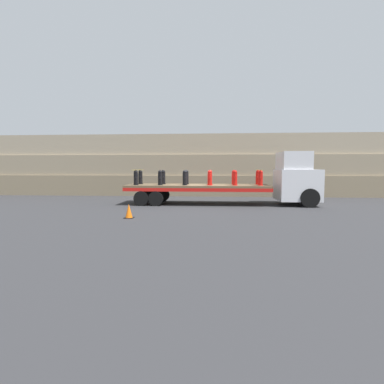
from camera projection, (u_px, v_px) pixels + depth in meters
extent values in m
plane|color=#2D2D30|center=(198.00, 204.00, 18.06)|extent=(120.00, 120.00, 0.00)
cube|color=#84755B|center=(202.00, 185.00, 24.07)|extent=(60.00, 3.00, 1.58)
cube|color=gray|center=(202.00, 165.00, 24.09)|extent=(60.00, 3.00, 1.58)
cube|color=tan|center=(202.00, 146.00, 24.11)|extent=(60.00, 3.00, 1.58)
cube|color=silver|center=(297.00, 185.00, 17.53)|extent=(2.27, 2.56, 1.79)
cube|color=silver|center=(293.00, 161.00, 17.43)|extent=(1.59, 2.35, 1.01)
cube|color=black|center=(308.00, 179.00, 17.45)|extent=(0.91, 2.25, 1.00)
cylinder|color=black|center=(310.00, 198.00, 16.35)|extent=(1.04, 0.28, 1.04)
cylinder|color=black|center=(297.00, 194.00, 18.76)|extent=(1.04, 0.28, 1.04)
cube|color=brown|center=(198.00, 186.00, 17.98)|extent=(8.47, 2.48, 0.13)
cube|color=red|center=(197.00, 190.00, 16.80)|extent=(8.47, 0.08, 0.20)
cube|color=red|center=(199.00, 187.00, 19.18)|extent=(8.47, 0.08, 0.20)
cylinder|color=black|center=(156.00, 199.00, 17.07)|extent=(0.85, 0.30, 0.85)
cylinder|color=black|center=(163.00, 195.00, 19.34)|extent=(0.85, 0.30, 0.85)
cylinder|color=black|center=(141.00, 198.00, 17.14)|extent=(0.85, 0.30, 0.85)
cylinder|color=black|center=(150.00, 195.00, 19.40)|extent=(0.85, 0.30, 0.85)
cylinder|color=black|center=(136.00, 185.00, 17.70)|extent=(0.32, 0.32, 0.03)
cylinder|color=black|center=(136.00, 179.00, 17.68)|extent=(0.25, 0.25, 0.71)
sphere|color=black|center=(136.00, 172.00, 17.64)|extent=(0.24, 0.24, 0.24)
cylinder|color=black|center=(135.00, 178.00, 17.48)|extent=(0.11, 0.13, 0.11)
cylinder|color=black|center=(137.00, 177.00, 17.86)|extent=(0.11, 0.13, 0.11)
cylinder|color=black|center=(141.00, 184.00, 18.79)|extent=(0.32, 0.32, 0.03)
cylinder|color=black|center=(140.00, 178.00, 18.76)|extent=(0.25, 0.25, 0.71)
sphere|color=black|center=(140.00, 172.00, 18.73)|extent=(0.24, 0.24, 0.24)
cylinder|color=black|center=(140.00, 177.00, 18.56)|extent=(0.11, 0.13, 0.11)
cylinder|color=black|center=(141.00, 177.00, 18.94)|extent=(0.11, 0.13, 0.11)
cylinder|color=black|center=(160.00, 185.00, 17.59)|extent=(0.32, 0.32, 0.03)
cylinder|color=black|center=(160.00, 179.00, 17.57)|extent=(0.25, 0.25, 0.71)
sphere|color=black|center=(160.00, 172.00, 17.53)|extent=(0.24, 0.24, 0.24)
cylinder|color=black|center=(160.00, 178.00, 17.37)|extent=(0.11, 0.13, 0.11)
cylinder|color=black|center=(161.00, 178.00, 17.75)|extent=(0.11, 0.13, 0.11)
cylinder|color=black|center=(163.00, 184.00, 18.68)|extent=(0.32, 0.32, 0.03)
cylinder|color=black|center=(163.00, 178.00, 18.65)|extent=(0.25, 0.25, 0.71)
sphere|color=black|center=(163.00, 172.00, 18.62)|extent=(0.24, 0.24, 0.24)
cylinder|color=black|center=(163.00, 177.00, 18.45)|extent=(0.11, 0.13, 0.11)
cylinder|color=black|center=(164.00, 177.00, 18.83)|extent=(0.11, 0.13, 0.11)
cylinder|color=black|center=(185.00, 185.00, 17.48)|extent=(0.32, 0.32, 0.03)
cylinder|color=black|center=(185.00, 179.00, 17.46)|extent=(0.25, 0.25, 0.71)
sphere|color=black|center=(185.00, 172.00, 17.42)|extent=(0.24, 0.24, 0.24)
cylinder|color=black|center=(184.00, 178.00, 17.26)|extent=(0.11, 0.13, 0.11)
cylinder|color=black|center=(185.00, 178.00, 17.64)|extent=(0.11, 0.13, 0.11)
cylinder|color=black|center=(187.00, 184.00, 18.57)|extent=(0.32, 0.32, 0.03)
cylinder|color=black|center=(187.00, 178.00, 18.54)|extent=(0.25, 0.25, 0.71)
sphere|color=black|center=(187.00, 172.00, 18.51)|extent=(0.24, 0.24, 0.24)
cylinder|color=black|center=(186.00, 177.00, 18.34)|extent=(0.11, 0.13, 0.11)
cylinder|color=black|center=(187.00, 177.00, 18.72)|extent=(0.11, 0.13, 0.11)
cylinder|color=red|center=(210.00, 185.00, 17.37)|extent=(0.32, 0.32, 0.03)
cylinder|color=red|center=(210.00, 179.00, 17.35)|extent=(0.25, 0.25, 0.71)
sphere|color=red|center=(210.00, 172.00, 17.31)|extent=(0.24, 0.24, 0.24)
cylinder|color=red|center=(210.00, 178.00, 17.15)|extent=(0.11, 0.13, 0.11)
cylinder|color=red|center=(210.00, 178.00, 17.53)|extent=(0.11, 0.13, 0.11)
cylinder|color=red|center=(210.00, 184.00, 18.46)|extent=(0.32, 0.32, 0.03)
cylinder|color=red|center=(210.00, 179.00, 18.43)|extent=(0.25, 0.25, 0.71)
sphere|color=red|center=(210.00, 172.00, 18.40)|extent=(0.24, 0.24, 0.24)
cylinder|color=red|center=(210.00, 177.00, 18.23)|extent=(0.11, 0.13, 0.11)
cylinder|color=red|center=(210.00, 177.00, 18.61)|extent=(0.11, 0.13, 0.11)
cylinder|color=red|center=(235.00, 185.00, 17.26)|extent=(0.32, 0.32, 0.03)
cylinder|color=red|center=(235.00, 179.00, 17.24)|extent=(0.25, 0.25, 0.71)
sphere|color=red|center=(235.00, 172.00, 17.20)|extent=(0.24, 0.24, 0.24)
cylinder|color=red|center=(235.00, 178.00, 17.04)|extent=(0.11, 0.13, 0.11)
cylinder|color=red|center=(235.00, 178.00, 17.42)|extent=(0.11, 0.13, 0.11)
cylinder|color=red|center=(234.00, 184.00, 18.35)|extent=(0.32, 0.32, 0.03)
cylinder|color=red|center=(234.00, 179.00, 18.32)|extent=(0.25, 0.25, 0.71)
sphere|color=red|center=(234.00, 172.00, 18.29)|extent=(0.24, 0.24, 0.24)
cylinder|color=red|center=(234.00, 177.00, 18.12)|extent=(0.11, 0.13, 0.11)
cylinder|color=red|center=(234.00, 177.00, 18.50)|extent=(0.11, 0.13, 0.11)
cylinder|color=red|center=(260.00, 185.00, 17.15)|extent=(0.32, 0.32, 0.03)
cylinder|color=red|center=(260.00, 179.00, 17.13)|extent=(0.25, 0.25, 0.71)
sphere|color=red|center=(261.00, 172.00, 17.09)|extent=(0.24, 0.24, 0.24)
cylinder|color=red|center=(261.00, 178.00, 16.93)|extent=(0.11, 0.13, 0.11)
cylinder|color=red|center=(260.00, 178.00, 17.31)|extent=(0.11, 0.13, 0.11)
cylinder|color=red|center=(258.00, 184.00, 18.24)|extent=(0.32, 0.32, 0.03)
cylinder|color=red|center=(258.00, 179.00, 18.21)|extent=(0.25, 0.25, 0.71)
sphere|color=red|center=(258.00, 172.00, 18.18)|extent=(0.24, 0.24, 0.24)
cylinder|color=red|center=(258.00, 177.00, 18.01)|extent=(0.11, 0.13, 0.11)
cylinder|color=red|center=(257.00, 177.00, 18.39)|extent=(0.11, 0.13, 0.11)
cube|color=yellow|center=(138.00, 170.00, 18.17)|extent=(0.05, 2.68, 0.01)
cube|color=yellow|center=(259.00, 170.00, 17.63)|extent=(0.05, 2.68, 0.01)
cube|color=black|center=(129.00, 218.00, 12.94)|extent=(0.40, 0.40, 0.03)
cone|color=orange|center=(129.00, 211.00, 12.91)|extent=(0.31, 0.31, 0.59)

